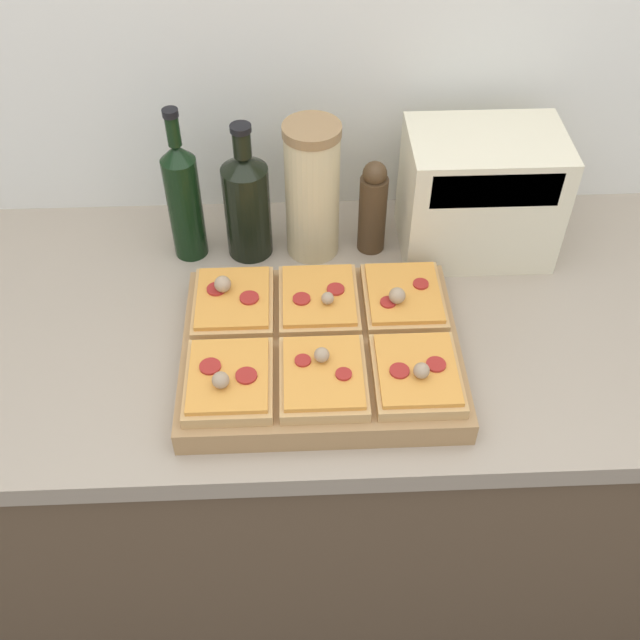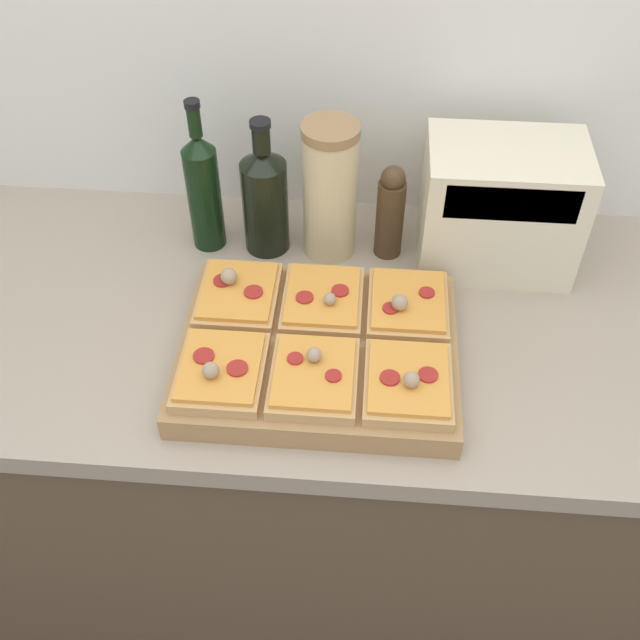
{
  "view_description": "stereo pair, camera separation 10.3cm",
  "coord_description": "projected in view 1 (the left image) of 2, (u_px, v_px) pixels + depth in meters",
  "views": [
    {
      "loc": [
        -0.06,
        -0.6,
        1.86
      ],
      "look_at": [
        -0.02,
        0.24,
        1.0
      ],
      "focal_mm": 42.0,
      "sensor_mm": 36.0,
      "label": 1
    },
    {
      "loc": [
        0.04,
        -0.6,
        1.86
      ],
      "look_at": [
        -0.02,
        0.24,
        1.0
      ],
      "focal_mm": 42.0,
      "sensor_mm": 36.0,
      "label": 2
    }
  ],
  "objects": [
    {
      "name": "pepper_mill",
      "position": [
        373.0,
        208.0,
        1.36
      ],
      "size": [
        0.05,
        0.05,
        0.19
      ],
      "color": "#47331E",
      "rests_on": "kitchen_counter"
    },
    {
      "name": "wine_bottle",
      "position": [
        247.0,
        203.0,
        1.34
      ],
      "size": [
        0.08,
        0.08,
        0.27
      ],
      "color": "black",
      "rests_on": "kitchen_counter"
    },
    {
      "name": "wall_back",
      "position": [
        323.0,
        48.0,
        1.33
      ],
      "size": [
        6.0,
        0.06,
        2.5
      ],
      "color": "silver",
      "rests_on": "ground_plane"
    },
    {
      "name": "pizza_slice_back_left",
      "position": [
        233.0,
        301.0,
        1.24
      ],
      "size": [
        0.13,
        0.16,
        0.06
      ],
      "color": "tan",
      "rests_on": "cutting_board"
    },
    {
      "name": "cutting_board",
      "position": [
        321.0,
        351.0,
        1.21
      ],
      "size": [
        0.44,
        0.35,
        0.04
      ],
      "primitive_type": "cube",
      "color": "#A37A4C",
      "rests_on": "kitchen_counter"
    },
    {
      "name": "pizza_slice_back_center",
      "position": [
        319.0,
        300.0,
        1.24
      ],
      "size": [
        0.13,
        0.16,
        0.05
      ],
      "color": "tan",
      "rests_on": "cutting_board"
    },
    {
      "name": "toaster_oven",
      "position": [
        480.0,
        194.0,
        1.35
      ],
      "size": [
        0.3,
        0.18,
        0.23
      ],
      "color": "beige",
      "rests_on": "kitchen_counter"
    },
    {
      "name": "olive_oil_bottle",
      "position": [
        184.0,
        199.0,
        1.33
      ],
      "size": [
        0.06,
        0.06,
        0.3
      ],
      "color": "black",
      "rests_on": "kitchen_counter"
    },
    {
      "name": "pizza_slice_front_center",
      "position": [
        323.0,
        376.0,
        1.13
      ],
      "size": [
        0.13,
        0.16,
        0.05
      ],
      "color": "tan",
      "rests_on": "cutting_board"
    },
    {
      "name": "pizza_slice_back_right",
      "position": [
        403.0,
        297.0,
        1.25
      ],
      "size": [
        0.13,
        0.16,
        0.05
      ],
      "color": "tan",
      "rests_on": "cutting_board"
    },
    {
      "name": "kitchen_counter",
      "position": [
        329.0,
        464.0,
        1.64
      ],
      "size": [
        2.63,
        0.67,
        0.94
      ],
      "color": "brown",
      "rests_on": "ground_plane"
    },
    {
      "name": "grain_jar_tall",
      "position": [
        312.0,
        191.0,
        1.33
      ],
      "size": [
        0.1,
        0.1,
        0.26
      ],
      "color": "beige",
      "rests_on": "kitchen_counter"
    },
    {
      "name": "pizza_slice_front_right",
      "position": [
        417.0,
        374.0,
        1.13
      ],
      "size": [
        0.13,
        0.16,
        0.05
      ],
      "color": "tan",
      "rests_on": "cutting_board"
    },
    {
      "name": "pizza_slice_front_left",
      "position": [
        229.0,
        380.0,
        1.12
      ],
      "size": [
        0.13,
        0.16,
        0.05
      ],
      "color": "tan",
      "rests_on": "cutting_board"
    }
  ]
}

